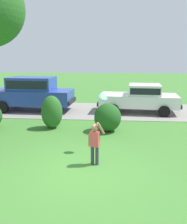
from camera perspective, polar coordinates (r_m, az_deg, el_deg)
The scene contains 8 objects.
ground_plane at distance 6.87m, azimuth -3.38°, elevation -13.70°, with size 80.00×80.00×0.00m, color #3D752D.
driveway_strip at distance 14.16m, azimuth 0.88°, elevation 0.35°, with size 28.00×4.40×0.02m, color gray.
shrub_centre_left at distance 10.74m, azimuth -9.62°, elevation -0.02°, with size 0.92×0.83×1.42m.
shrub_centre at distance 10.20m, azimuth 3.29°, elevation -1.26°, with size 1.11×1.10×1.18m.
parked_sedan at distance 13.83m, azimuth 10.77°, elevation 3.36°, with size 4.53×2.36×1.56m.
parked_suv at distance 14.45m, azimuth -13.99°, elevation 4.52°, with size 4.78×2.28×1.92m.
child_thrower at distance 7.03m, azimuth 0.31°, elevation -6.68°, with size 0.47×0.22×1.29m.
frisbee at distance 7.85m, azimuth 2.24°, elevation 3.44°, with size 0.32×0.26×0.26m.
Camera 1 is at (0.88, -6.09, 3.06)m, focal length 39.51 mm.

